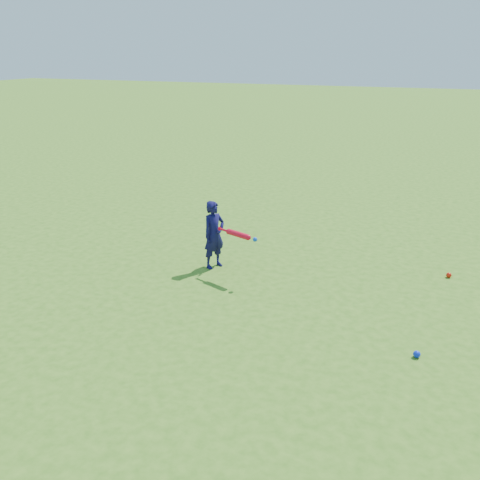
{
  "coord_description": "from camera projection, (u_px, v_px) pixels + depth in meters",
  "views": [
    {
      "loc": [
        3.19,
        -6.31,
        2.96
      ],
      "look_at": [
        0.59,
        -0.06,
        0.53
      ],
      "focal_mm": 40.0,
      "sensor_mm": 36.0,
      "label": 1
    }
  ],
  "objects": [
    {
      "name": "ground",
      "position": [
        203.0,
        268.0,
        7.64
      ],
      "size": [
        80.0,
        80.0,
        0.0
      ],
      "primitive_type": "plane",
      "color": "#396C19",
      "rests_on": "ground"
    },
    {
      "name": "child",
      "position": [
        214.0,
        235.0,
        7.53
      ],
      "size": [
        0.36,
        0.42,
        0.97
      ],
      "primitive_type": "imported",
      "rotation": [
        0.0,
        0.0,
        1.14
      ],
      "color": "#110E43",
      "rests_on": "ground"
    },
    {
      "name": "ground_ball_red",
      "position": [
        449.0,
        275.0,
        7.31
      ],
      "size": [
        0.07,
        0.07,
        0.07
      ],
      "primitive_type": "sphere",
      "color": "red",
      "rests_on": "ground"
    },
    {
      "name": "ground_ball_blue",
      "position": [
        417.0,
        354.0,
        5.42
      ],
      "size": [
        0.07,
        0.07,
        0.07
      ],
      "primitive_type": "sphere",
      "color": "#0C27D8",
      "rests_on": "ground"
    },
    {
      "name": "bat_swing",
      "position": [
        240.0,
        235.0,
        7.11
      ],
      "size": [
        0.65,
        0.28,
        0.08
      ],
      "rotation": [
        0.0,
        0.0,
        -0.35
      ],
      "color": "red",
      "rests_on": "ground"
    }
  ]
}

